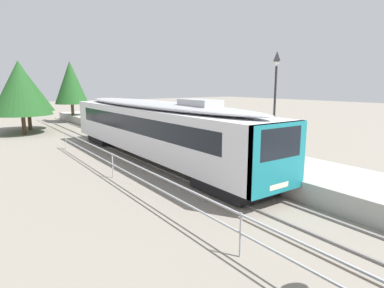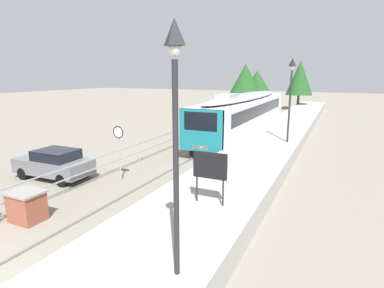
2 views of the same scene
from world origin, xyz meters
TOP-DOWN VIEW (x-y plane):
  - ground_plane at (-3.00, 22.00)m, footprint 160.00×160.00m
  - track_rails at (0.00, 22.00)m, footprint 3.20×60.00m
  - commuter_train at (0.00, 22.97)m, footprint 2.82×19.22m
  - station_platform at (3.25, 22.00)m, footprint 3.90×60.00m
  - platform_lamp_near_end at (4.44, 2.17)m, footprint 0.34×0.34m
  - platform_lamp_mid_platform at (4.44, 17.60)m, footprint 0.34×0.34m
  - platform_notice_board at (3.63, 6.07)m, footprint 1.20×0.08m
  - speed_limit_sign at (-2.24, 8.69)m, footprint 0.61×0.10m
  - brick_utility_cabinet at (-2.54, 3.71)m, footprint 1.21×0.99m
  - carpark_fence at (-3.30, 12.00)m, footprint 0.06×36.06m
  - parked_hatchback_grey at (-5.54, 7.59)m, footprint 4.04×1.86m
  - tree_behind_carpark at (-3.78, 42.31)m, footprint 4.94×4.94m
  - tree_behind_station_far at (1.60, 46.35)m, footprint 3.86×3.86m
  - tree_distant_left at (-4.71, 39.39)m, footprint 5.25×5.25m

SIDE VIEW (x-z plane):
  - ground_plane at x=-3.00m, z-range 0.00..0.00m
  - track_rails at x=0.00m, z-range -0.04..0.10m
  - station_platform at x=3.25m, z-range 0.00..0.90m
  - brick_utility_cabinet at x=-2.54m, z-range 0.01..1.14m
  - parked_hatchback_grey at x=-5.54m, z-range 0.03..1.56m
  - carpark_fence at x=-3.30m, z-range 0.28..1.53m
  - speed_limit_sign at x=-2.24m, z-range 0.72..3.53m
  - commuter_train at x=0.00m, z-range 0.28..4.02m
  - platform_notice_board at x=3.63m, z-range 1.29..3.09m
  - tree_behind_carpark at x=-3.78m, z-range 0.96..6.82m
  - tree_distant_left at x=-4.71m, z-range 0.90..7.63m
  - platform_lamp_near_end at x=4.44m, z-range 1.95..7.30m
  - platform_lamp_mid_platform at x=4.44m, z-range 1.95..7.30m
  - tree_behind_station_far at x=1.60m, z-range 1.14..8.48m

